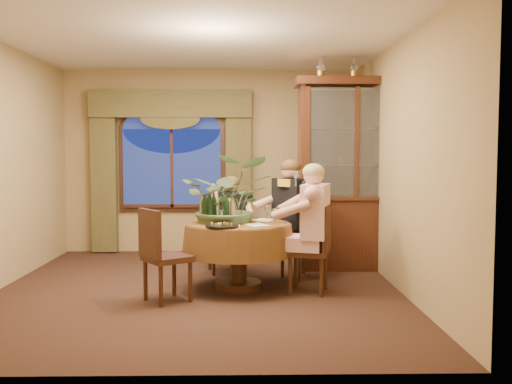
{
  "coord_description": "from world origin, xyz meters",
  "views": [
    {
      "loc": [
        0.53,
        -6.36,
        1.55
      ],
      "look_at": [
        0.65,
        0.03,
        1.1
      ],
      "focal_mm": 40.0,
      "sensor_mm": 36.0,
      "label": 1
    }
  ],
  "objects_px": {
    "person_back": "(231,225)",
    "wine_bottle_0": "(203,208)",
    "person_scarf": "(292,219)",
    "wine_bottle_4": "(226,209)",
    "chair_back_right": "(302,240)",
    "oil_lamp_right": "(387,66)",
    "oil_lamp_left": "(321,65)",
    "chair_front_left": "(167,255)",
    "chair_back": "(224,235)",
    "olive_bowl": "(242,221)",
    "chair_right": "(308,249)",
    "dining_table": "(238,256)",
    "oil_lamp_center": "(354,66)",
    "wine_bottle_1": "(205,209)",
    "china_cabinet": "(353,174)",
    "wine_bottle_2": "(214,207)",
    "person_pink": "(315,229)",
    "centerpiece_plant": "(229,166)",
    "wine_bottle_3": "(209,209)",
    "stoneware_vase": "(230,210)"
  },
  "relations": [
    {
      "from": "oil_lamp_left",
      "to": "person_back",
      "type": "bearing_deg",
      "value": -165.42
    },
    {
      "from": "dining_table",
      "to": "oil_lamp_center",
      "type": "height_order",
      "value": "oil_lamp_center"
    },
    {
      "from": "oil_lamp_right",
      "to": "wine_bottle_1",
      "type": "height_order",
      "value": "oil_lamp_right"
    },
    {
      "from": "person_scarf",
      "to": "wine_bottle_4",
      "type": "distance_m",
      "value": 0.96
    },
    {
      "from": "chair_front_left",
      "to": "person_back",
      "type": "xyz_separation_m",
      "value": [
        0.63,
        1.36,
        0.14
      ]
    },
    {
      "from": "wine_bottle_0",
      "to": "wine_bottle_3",
      "type": "height_order",
      "value": "same"
    },
    {
      "from": "chair_back_right",
      "to": "olive_bowl",
      "type": "relative_size",
      "value": 6.32
    },
    {
      "from": "dining_table",
      "to": "wine_bottle_4",
      "type": "xyz_separation_m",
      "value": [
        -0.13,
        -0.04,
        0.54
      ]
    },
    {
      "from": "oil_lamp_center",
      "to": "oil_lamp_right",
      "type": "bearing_deg",
      "value": 0.0
    },
    {
      "from": "wine_bottle_3",
      "to": "person_back",
      "type": "bearing_deg",
      "value": 75.87
    },
    {
      "from": "person_back",
      "to": "wine_bottle_0",
      "type": "height_order",
      "value": "person_back"
    },
    {
      "from": "olive_bowl",
      "to": "chair_right",
      "type": "bearing_deg",
      "value": -12.24
    },
    {
      "from": "oil_lamp_center",
      "to": "person_scarf",
      "type": "bearing_deg",
      "value": -143.1
    },
    {
      "from": "oil_lamp_right",
      "to": "wine_bottle_4",
      "type": "height_order",
      "value": "oil_lamp_right"
    },
    {
      "from": "wine_bottle_1",
      "to": "person_back",
      "type": "bearing_deg",
      "value": 73.05
    },
    {
      "from": "dining_table",
      "to": "stoneware_vase",
      "type": "height_order",
      "value": "stoneware_vase"
    },
    {
      "from": "dining_table",
      "to": "olive_bowl",
      "type": "distance_m",
      "value": 0.4
    },
    {
      "from": "oil_lamp_center",
      "to": "person_scarf",
      "type": "height_order",
      "value": "oil_lamp_center"
    },
    {
      "from": "chair_right",
      "to": "person_scarf",
      "type": "height_order",
      "value": "person_scarf"
    },
    {
      "from": "olive_bowl",
      "to": "wine_bottle_0",
      "type": "relative_size",
      "value": 0.46
    },
    {
      "from": "oil_lamp_left",
      "to": "centerpiece_plant",
      "type": "relative_size",
      "value": 0.3
    },
    {
      "from": "chair_front_left",
      "to": "wine_bottle_3",
      "type": "height_order",
      "value": "wine_bottle_3"
    },
    {
      "from": "oil_lamp_left",
      "to": "oil_lamp_right",
      "type": "distance_m",
      "value": 0.88
    },
    {
      "from": "oil_lamp_left",
      "to": "chair_front_left",
      "type": "distance_m",
      "value": 3.29
    },
    {
      "from": "dining_table",
      "to": "wine_bottle_1",
      "type": "bearing_deg",
      "value": -169.8
    },
    {
      "from": "chair_back_right",
      "to": "wine_bottle_0",
      "type": "height_order",
      "value": "wine_bottle_0"
    },
    {
      "from": "chair_back_right",
      "to": "wine_bottle_1",
      "type": "xyz_separation_m",
      "value": [
        -1.15,
        -0.58,
        0.44
      ]
    },
    {
      "from": "oil_lamp_center",
      "to": "oil_lamp_right",
      "type": "height_order",
      "value": "same"
    },
    {
      "from": "dining_table",
      "to": "chair_back",
      "type": "distance_m",
      "value": 0.93
    },
    {
      "from": "chair_right",
      "to": "chair_front_left",
      "type": "bearing_deg",
      "value": 117.13
    },
    {
      "from": "oil_lamp_center",
      "to": "person_back",
      "type": "xyz_separation_m",
      "value": [
        -1.61,
        -0.3,
        -2.05
      ]
    },
    {
      "from": "wine_bottle_0",
      "to": "chair_back",
      "type": "bearing_deg",
      "value": 75.08
    },
    {
      "from": "chair_right",
      "to": "wine_bottle_1",
      "type": "height_order",
      "value": "wine_bottle_1"
    },
    {
      "from": "dining_table",
      "to": "oil_lamp_left",
      "type": "distance_m",
      "value": 2.78
    },
    {
      "from": "person_back",
      "to": "china_cabinet",
      "type": "bearing_deg",
      "value": -176.21
    },
    {
      "from": "chair_back_right",
      "to": "centerpiece_plant",
      "type": "xyz_separation_m",
      "value": [
        -0.88,
        -0.42,
        0.91
      ]
    },
    {
      "from": "oil_lamp_right",
      "to": "person_scarf",
      "type": "height_order",
      "value": "oil_lamp_right"
    },
    {
      "from": "person_scarf",
      "to": "wine_bottle_4",
      "type": "xyz_separation_m",
      "value": [
        -0.78,
        -0.52,
        0.18
      ]
    },
    {
      "from": "centerpiece_plant",
      "to": "wine_bottle_0",
      "type": "relative_size",
      "value": 3.43
    },
    {
      "from": "chair_back_right",
      "to": "wine_bottle_3",
      "type": "distance_m",
      "value": 1.31
    },
    {
      "from": "chair_back",
      "to": "person_scarf",
      "type": "height_order",
      "value": "person_scarf"
    },
    {
      "from": "dining_table",
      "to": "chair_front_left",
      "type": "relative_size",
      "value": 1.33
    },
    {
      "from": "person_scarf",
      "to": "wine_bottle_4",
      "type": "bearing_deg",
      "value": 86.86
    },
    {
      "from": "chair_back",
      "to": "person_pink",
      "type": "height_order",
      "value": "person_pink"
    },
    {
      "from": "oil_lamp_center",
      "to": "wine_bottle_4",
      "type": "distance_m",
      "value": 2.68
    },
    {
      "from": "dining_table",
      "to": "wine_bottle_0",
      "type": "relative_size",
      "value": 3.88
    },
    {
      "from": "wine_bottle_4",
      "to": "centerpiece_plant",
      "type": "bearing_deg",
      "value": 79.26
    },
    {
      "from": "oil_lamp_center",
      "to": "wine_bottle_2",
      "type": "height_order",
      "value": "oil_lamp_center"
    },
    {
      "from": "wine_bottle_2",
      "to": "oil_lamp_right",
      "type": "bearing_deg",
      "value": 23.74
    },
    {
      "from": "chair_back_right",
      "to": "oil_lamp_right",
      "type": "bearing_deg",
      "value": -95.48
    }
  ]
}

